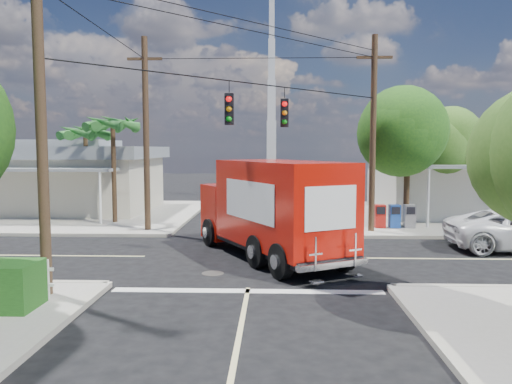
{
  "coord_description": "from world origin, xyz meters",
  "views": [
    {
      "loc": [
        0.73,
        -17.74,
        3.93
      ],
      "look_at": [
        0.0,
        2.0,
        2.2
      ],
      "focal_mm": 35.0,
      "sensor_mm": 36.0,
      "label": 1
    }
  ],
  "objects": [
    {
      "name": "ground",
      "position": [
        0.0,
        0.0,
        0.0
      ],
      "size": [
        120.0,
        120.0,
        0.0
      ],
      "primitive_type": "plane",
      "color": "black",
      "rests_on": "ground"
    },
    {
      "name": "sidewalk_ne",
      "position": [
        10.88,
        10.88,
        0.07
      ],
      "size": [
        14.12,
        14.12,
        0.14
      ],
      "color": "gray",
      "rests_on": "ground"
    },
    {
      "name": "sidewalk_nw",
      "position": [
        -10.88,
        10.88,
        0.07
      ],
      "size": [
        14.12,
        14.12,
        0.14
      ],
      "color": "gray",
      "rests_on": "ground"
    },
    {
      "name": "road_markings",
      "position": [
        0.0,
        -1.47,
        0.01
      ],
      "size": [
        32.0,
        32.0,
        0.01
      ],
      "color": "beige",
      "rests_on": "ground"
    },
    {
      "name": "building_ne",
      "position": [
        12.5,
        11.97,
        2.32
      ],
      "size": [
        11.8,
        10.2,
        4.5
      ],
      "color": "beige",
      "rests_on": "sidewalk_ne"
    },
    {
      "name": "building_nw",
      "position": [
        -12.0,
        12.46,
        2.22
      ],
      "size": [
        10.8,
        10.2,
        4.3
      ],
      "color": "beige",
      "rests_on": "sidewalk_nw"
    },
    {
      "name": "radio_tower",
      "position": [
        0.5,
        20.0,
        5.64
      ],
      "size": [
        0.8,
        0.8,
        17.0
      ],
      "color": "silver",
      "rests_on": "ground"
    },
    {
      "name": "tree_ne_front",
      "position": [
        7.21,
        6.76,
        4.77
      ],
      "size": [
        4.21,
        4.14,
        6.66
      ],
      "color": "#422D1C",
      "rests_on": "sidewalk_ne"
    },
    {
      "name": "tree_ne_back",
      "position": [
        9.81,
        8.96,
        4.19
      ],
      "size": [
        3.77,
        3.66,
        5.82
      ],
      "color": "#422D1C",
      "rests_on": "sidewalk_ne"
    },
    {
      "name": "palm_nw_front",
      "position": [
        -7.5,
        7.5,
        5.04
      ],
      "size": [
        3.01,
        3.08,
        5.59
      ],
      "color": "#422D1C",
      "rests_on": "sidewalk_nw"
    },
    {
      "name": "palm_nw_back",
      "position": [
        -9.5,
        9.0,
        4.67
      ],
      "size": [
        3.01,
        3.08,
        5.19
      ],
      "color": "#422D1C",
      "rests_on": "sidewalk_nw"
    },
    {
      "name": "utility_poles",
      "position": [
        -1.58,
        1.6,
        4.67
      ],
      "size": [
        12.0,
        10.68,
        9.0
      ],
      "color": "#473321",
      "rests_on": "ground"
    },
    {
      "name": "vending_boxes",
      "position": [
        6.5,
        6.2,
        0.69
      ],
      "size": [
        1.9,
        0.5,
        1.1
      ],
      "color": "#A81913",
      "rests_on": "sidewalk_ne"
    },
    {
      "name": "delivery_truck",
      "position": [
        0.63,
        -0.05,
        1.78
      ],
      "size": [
        5.93,
        8.21,
        3.5
      ],
      "color": "black",
      "rests_on": "ground"
    }
  ]
}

